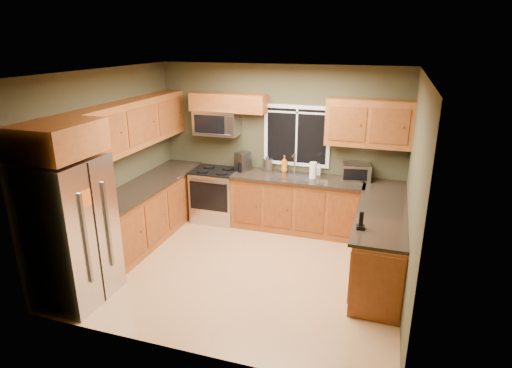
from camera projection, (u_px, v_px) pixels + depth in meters
The scene contains 28 objects.
floor at pixel (245, 268), 6.07m from camera, with size 4.20×4.20×0.00m, color tan.
ceiling at pixel (243, 72), 5.19m from camera, with size 4.20×4.20×0.00m, color white.
back_wall at pixel (279, 146), 7.25m from camera, with size 4.20×4.20×0.00m, color #3D3A25.
front_wall at pixel (181, 234), 4.01m from camera, with size 4.20×4.20×0.00m, color #3D3A25.
left_wall at pixel (109, 164), 6.24m from camera, with size 3.60×3.60×0.00m, color #3D3A25.
right_wall at pixel (413, 194), 5.02m from camera, with size 3.60×3.60×0.00m, color #3D3A25.
window at pixel (297, 136), 7.08m from camera, with size 1.12×0.03×1.02m.
base_cabinets_left at pixel (149, 211), 6.87m from camera, with size 0.60×2.65×0.90m, color brown.
countertop_left at pixel (148, 184), 6.71m from camera, with size 0.65×2.65×0.04m, color black.
base_cabinets_back at pixel (298, 204), 7.15m from camera, with size 2.17×0.60×0.90m, color brown.
countertop_back at pixel (298, 178), 6.98m from camera, with size 2.17×0.65×0.04m, color black.
base_cabinets_peninsula at pixel (381, 240), 5.89m from camera, with size 0.60×2.52×0.90m.
countertop_peninsula at pixel (382, 208), 5.75m from camera, with size 0.65×2.50×0.04m, color black.
upper_cabinets_left at pixel (133, 124), 6.45m from camera, with size 0.33×2.65×0.72m, color brown.
upper_cabinets_back_left at pixel (228, 103), 7.11m from camera, with size 1.30×0.33×0.30m, color brown.
upper_cabinets_back_right at pixel (369, 123), 6.52m from camera, with size 1.30×0.33×0.72m, color brown.
upper_cabinet_over_fridge at pixel (57, 139), 4.74m from camera, with size 0.72×0.90×0.38m, color brown.
refrigerator at pixel (72, 232), 5.11m from camera, with size 0.74×0.90×1.80m.
range at pixel (216, 195), 7.54m from camera, with size 0.76×0.69×0.94m.
microwave at pixel (217, 123), 7.26m from camera, with size 0.76×0.41×0.42m.
sink at pixel (292, 175), 7.02m from camera, with size 0.60×0.42×0.36m.
toaster_oven at pixel (356, 172), 6.79m from camera, with size 0.48×0.40×0.27m.
coffee_maker at pixel (242, 162), 7.26m from camera, with size 0.27×0.31×0.32m.
kettle at pixel (268, 164), 7.24m from camera, with size 0.19×0.19×0.27m.
paper_towel_roll at pixel (313, 170), 6.88m from camera, with size 0.12×0.12×0.29m.
soap_bottle_a at pixel (284, 164), 7.22m from camera, with size 0.11×0.11×0.28m, color orange.
soap_bottle_b at pixel (318, 169), 7.06m from camera, with size 0.09×0.09×0.19m, color white.
cordless_phone at pixel (361, 224), 5.07m from camera, with size 0.11×0.11×0.22m.
Camera 1 is at (1.78, -5.05, 3.10)m, focal length 30.00 mm.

